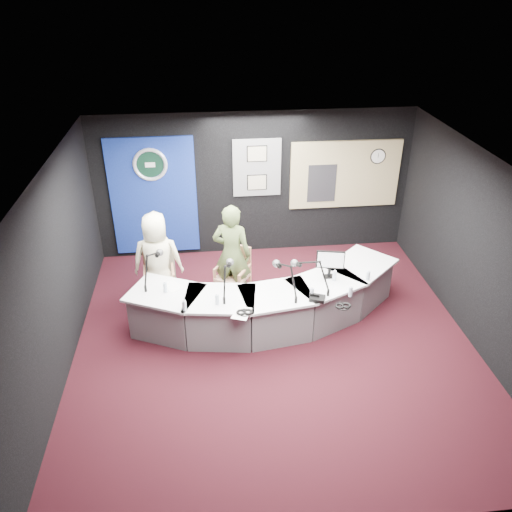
{
  "coord_description": "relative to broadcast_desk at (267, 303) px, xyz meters",
  "views": [
    {
      "loc": [
        -0.94,
        -6.1,
        5.06
      ],
      "look_at": [
        -0.2,
        0.8,
        1.1
      ],
      "focal_mm": 36.0,
      "sensor_mm": 36.0,
      "label": 1
    }
  ],
  "objects": [
    {
      "name": "backdrop_panel",
      "position": [
        -1.85,
        2.42,
        0.88
      ],
      "size": [
        1.6,
        0.05,
        2.3
      ],
      "primitive_type": "cube",
      "color": "navy",
      "rests_on": "wall_back"
    },
    {
      "name": "wall_left",
      "position": [
        -2.95,
        -0.55,
        1.02
      ],
      "size": [
        0.02,
        6.0,
        2.8
      ],
      "primitive_type": "cube",
      "color": "black",
      "rests_on": "ground"
    },
    {
      "name": "person_woman",
      "position": [
        -0.5,
        0.72,
        0.51
      ],
      "size": [
        0.74,
        0.6,
        1.77
      ],
      "primitive_type": "imported",
      "rotation": [
        0.0,
        0.0,
        2.82
      ],
      "color": "#4F6233",
      "rests_on": "ground"
    },
    {
      "name": "paper_stack",
      "position": [
        -1.46,
        0.07,
        0.38
      ],
      "size": [
        0.37,
        0.39,
        0.0
      ],
      "primitive_type": "cube",
      "rotation": [
        0.0,
        0.0,
        0.62
      ],
      "color": "white",
      "rests_on": "broadcast_desk"
    },
    {
      "name": "desk_phone",
      "position": [
        0.68,
        -0.53,
        0.4
      ],
      "size": [
        0.27,
        0.25,
        0.06
      ],
      "primitive_type": "cube",
      "rotation": [
        0.0,
        0.0,
        -0.38
      ],
      "color": "black",
      "rests_on": "broadcast_desk"
    },
    {
      "name": "framed_photo_upper",
      "position": [
        0.1,
        2.39,
        1.65
      ],
      "size": [
        0.34,
        0.02,
        0.27
      ],
      "primitive_type": "cube",
      "color": "gray",
      "rests_on": "pinboard"
    },
    {
      "name": "booth_window_frame",
      "position": [
        1.8,
        2.42,
        1.18
      ],
      "size": [
        2.12,
        0.06,
        1.32
      ],
      "primitive_type": "cube",
      "color": "tan",
      "rests_on": "wall_back"
    },
    {
      "name": "person_man",
      "position": [
        -1.72,
        0.75,
        0.46
      ],
      "size": [
        0.82,
        0.54,
        1.67
      ],
      "primitive_type": "imported",
      "rotation": [
        0.0,
        0.0,
        3.13
      ],
      "color": "#F4EFC3",
      "rests_on": "ground"
    },
    {
      "name": "boom_mic_d",
      "position": [
        0.63,
        -0.23,
        0.68
      ],
      "size": [
        0.57,
        0.55,
        0.6
      ],
      "primitive_type": null,
      "color": "black",
      "rests_on": "broadcast_desk"
    },
    {
      "name": "armchair_left",
      "position": [
        -1.72,
        0.75,
        0.06
      ],
      "size": [
        0.53,
        0.53,
        0.87
      ],
      "primitive_type": null,
      "rotation": [
        0.0,
        0.0,
        0.1
      ],
      "color": "#9F6B49",
      "rests_on": "ground"
    },
    {
      "name": "equipment_rack",
      "position": [
        1.35,
        2.39,
        1.03
      ],
      "size": [
        0.55,
        0.02,
        0.75
      ],
      "primitive_type": "cube",
      "color": "black",
      "rests_on": "booth_window_frame"
    },
    {
      "name": "wall_back",
      "position": [
        0.05,
        2.45,
        1.02
      ],
      "size": [
        6.0,
        0.02,
        2.8
      ],
      "primitive_type": "cube",
      "color": "black",
      "rests_on": "ground"
    },
    {
      "name": "boom_mic_c",
      "position": [
        0.24,
        -0.28,
        0.68
      ],
      "size": [
        0.33,
        0.7,
        0.6
      ],
      "primitive_type": null,
      "color": "black",
      "rests_on": "broadcast_desk"
    },
    {
      "name": "armchair_right",
      "position": [
        -0.5,
        0.72,
        0.06
      ],
      "size": [
        0.68,
        0.68,
        0.88
      ],
      "primitive_type": null,
      "rotation": [
        0.0,
        0.0,
        -0.55
      ],
      "color": "#9F6B49",
      "rests_on": "ground"
    },
    {
      "name": "notepad",
      "position": [
        -0.46,
        -0.75,
        0.38
      ],
      "size": [
        0.32,
        0.38,
        0.0
      ],
      "primitive_type": "cube",
      "rotation": [
        0.0,
        0.0,
        -0.37
      ],
      "color": "white",
      "rests_on": "broadcast_desk"
    },
    {
      "name": "boom_mic_a",
      "position": [
        -1.76,
        0.25,
        0.68
      ],
      "size": [
        0.32,
        0.71,
        0.6
      ],
      "primitive_type": null,
      "color": "black",
      "rests_on": "broadcast_desk"
    },
    {
      "name": "seal_center",
      "position": [
        -1.85,
        2.38,
        1.52
      ],
      "size": [
        0.48,
        0.01,
        0.48
      ],
      "primitive_type": "cylinder",
      "rotation": [
        1.57,
        0.0,
        0.0
      ],
      "color": "black",
      "rests_on": "backdrop_panel"
    },
    {
      "name": "computer_monitor",
      "position": [
        0.99,
        0.07,
        0.7
      ],
      "size": [
        0.4,
        0.11,
        0.27
      ],
      "primitive_type": "cube",
      "rotation": [
        0.0,
        0.0,
        -0.21
      ],
      "color": "black",
      "rests_on": "broadcast_desk"
    },
    {
      "name": "booth_glow",
      "position": [
        1.8,
        2.41,
        1.18
      ],
      "size": [
        2.0,
        0.02,
        1.2
      ],
      "primitive_type": "cube",
      "color": "beige",
      "rests_on": "booth_window_frame"
    },
    {
      "name": "framed_photo_lower",
      "position": [
        0.1,
        2.39,
        1.09
      ],
      "size": [
        0.34,
        0.02,
        0.27
      ],
      "primitive_type": "cube",
      "color": "gray",
      "rests_on": "pinboard"
    },
    {
      "name": "broadcast_desk",
      "position": [
        0.0,
        0.0,
        0.0
      ],
      "size": [
        4.5,
        1.9,
        0.75
      ],
      "primitive_type": null,
      "color": "silver",
      "rests_on": "ground"
    },
    {
      "name": "draped_jacket",
      "position": [
        -1.72,
        1.0,
        0.24
      ],
      "size": [
        0.51,
        0.15,
        0.7
      ],
      "primitive_type": "cube",
      "rotation": [
        0.0,
        0.0,
        0.1
      ],
      "color": "#696558",
      "rests_on": "armchair_left"
    },
    {
      "name": "headphones_near",
      "position": [
        1.01,
        -0.75,
        0.39
      ],
      "size": [
        0.22,
        0.22,
        0.04
      ],
      "primitive_type": "torus",
      "color": "black",
      "rests_on": "broadcast_desk"
    },
    {
      "name": "wall_front",
      "position": [
        0.05,
        -3.55,
        1.02
      ],
      "size": [
        6.0,
        0.02,
        2.8
      ],
      "primitive_type": "cube",
      "color": "black",
      "rests_on": "ground"
    },
    {
      "name": "wall_clock",
      "position": [
        2.4,
        2.39,
        1.52
      ],
      "size": [
        0.28,
        0.01,
        0.28
      ],
      "primitive_type": "cylinder",
      "rotation": [
        1.57,
        0.0,
        0.0
      ],
      "color": "white",
      "rests_on": "booth_window_frame"
    },
    {
      "name": "headphones_far",
      "position": [
        -0.42,
        -0.75,
        0.39
      ],
      "size": [
        0.21,
        0.21,
        0.03
      ],
      "primitive_type": "torus",
      "color": "black",
      "rests_on": "broadcast_desk"
    },
    {
      "name": "agency_seal",
      "position": [
        -1.85,
        2.38,
        1.52
      ],
      "size": [
        0.63,
        0.07,
        0.63
      ],
      "primitive_type": "torus",
      "rotation": [
        1.57,
        0.0,
        0.0
      ],
      "color": "silver",
      "rests_on": "backdrop_panel"
    },
    {
      "name": "ceiling",
      "position": [
        0.05,
        -0.55,
        2.42
      ],
      "size": [
        6.0,
        6.0,
        0.02
      ],
      "primitive_type": "cube",
      "color": "silver",
      "rests_on": "ground"
    },
    {
      "name": "water_bottles",
      "position": [
        0.01,
        -0.31,
        0.46
      ],
      "size": [
        3.2,
        0.62,
        0.18
      ],
      "primitive_type": null,
      "color": "silver",
      "rests_on": "broadcast_desk"
    },
    {
      "name": "pinboard",
      "position": [
        0.1,
        2.42,
        1.38
      ],
      "size": [
        0.9,
        0.04,
        1.1
      ],
      "primitive_type": "cube",
      "color": "slate",
      "rests_on": "wall_back"
    },
    {
      "name": "wall_right",
      "position": [
        3.05,
        -0.55,
        1.02
      ],
      "size": [
        0.02,
        6.0,
        2.8
      ],
      "primitive_type": "cube",
      "color": "black",
      "rests_on": "ground"
    },
    {
      "name": "boom_mic_b",
      "position": [
        -0.63,
        -0.18,
        0.68
      ],
      "size": [
        0.25,
        0.73,
        0.6
      ],
      "primitive_type": null,
      "color": "black",
      "rests_on": "broadcast_desk"
    },
    {
      "name": "ground",
      "position": [
        0.05,
        -0.55,
        -0.38
      ],
      "size": [
        6.0,
        6.0,
        0.0
      ],
      "primitive_type": "plane",
      "color": "black",
      "rests_on": "ground"
    }
  ]
}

